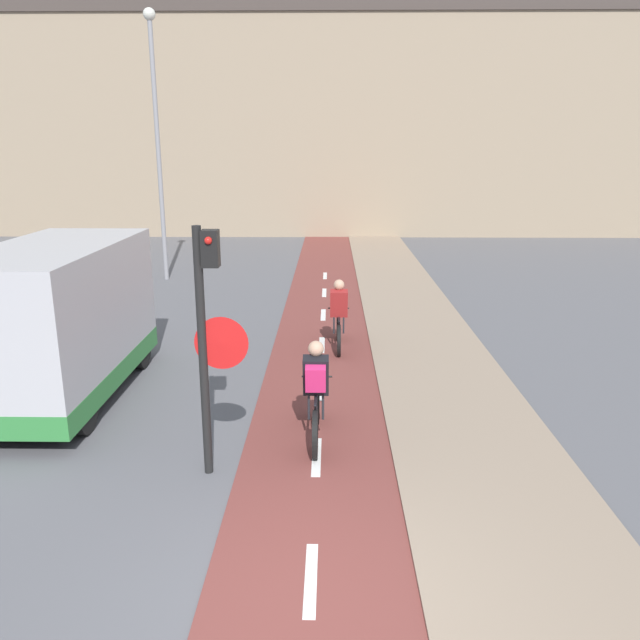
{
  "coord_description": "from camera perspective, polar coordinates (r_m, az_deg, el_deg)",
  "views": [
    {
      "loc": [
        0.18,
        -4.68,
        4.07
      ],
      "look_at": [
        0.0,
        5.73,
        1.2
      ],
      "focal_mm": 35.0,
      "sensor_mm": 36.0,
      "label": 1
    }
  ],
  "objects": [
    {
      "name": "bike_lane",
      "position": [
        6.21,
        -1.0,
        -25.44
      ],
      "size": [
        2.06,
        60.0,
        0.02
      ],
      "color": "brown",
      "rests_on": "ground_plane"
    },
    {
      "name": "cyclist_near",
      "position": [
        8.87,
        -0.37,
        -6.82
      ],
      "size": [
        0.46,
        1.79,
        1.5
      ],
      "color": "black",
      "rests_on": "ground_plane"
    },
    {
      "name": "sidewalk_strip",
      "position": [
        6.52,
        21.02,
        -24.14
      ],
      "size": [
        2.4,
        60.0,
        0.05
      ],
      "color": "gray",
      "rests_on": "ground_plane"
    },
    {
      "name": "building_row_background",
      "position": [
        32.1,
        0.69,
        17.39
      ],
      "size": [
        60.0,
        5.2,
        10.34
      ],
      "color": "gray",
      "rests_on": "ground_plane"
    },
    {
      "name": "cyclist_far",
      "position": [
        12.97,
        1.73,
        0.19
      ],
      "size": [
        0.46,
        1.72,
        1.48
      ],
      "color": "black",
      "rests_on": "ground_plane"
    },
    {
      "name": "van",
      "position": [
        11.16,
        -22.77,
        -0.36
      ],
      "size": [
        1.95,
        4.42,
        2.58
      ],
      "color": "#B7B7BC",
      "rests_on": "ground_plane"
    },
    {
      "name": "ground_plane",
      "position": [
        6.2,
        -1.01,
        -25.58
      ],
      "size": [
        120.0,
        120.0,
        0.0
      ],
      "primitive_type": "plane",
      "color": "#5B5B60"
    },
    {
      "name": "street_lamp_far",
      "position": [
        20.37,
        -14.72,
        16.97
      ],
      "size": [
        0.36,
        0.36,
        8.0
      ],
      "color": "gray",
      "rests_on": "ground_plane"
    },
    {
      "name": "traffic_light_pole",
      "position": [
        7.72,
        -10.19,
        -0.54
      ],
      "size": [
        0.67,
        0.25,
        3.2
      ],
      "color": "black",
      "rests_on": "ground_plane"
    }
  ]
}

